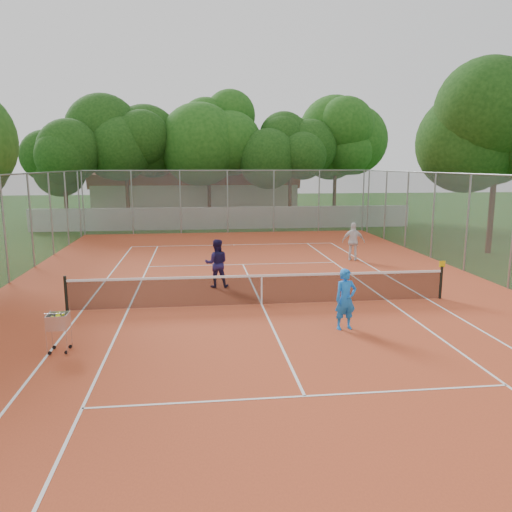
{
  "coord_description": "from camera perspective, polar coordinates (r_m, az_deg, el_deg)",
  "views": [
    {
      "loc": [
        -1.97,
        -15.09,
        4.38
      ],
      "look_at": [
        0.0,
        1.5,
        1.3
      ],
      "focal_mm": 35.0,
      "sensor_mm": 36.0,
      "label": 1
    }
  ],
  "objects": [
    {
      "name": "tropical_trees",
      "position": [
        37.15,
        -3.81,
        11.38
      ],
      "size": [
        29.0,
        19.0,
        10.0
      ],
      "primitive_type": "cube",
      "color": "black",
      "rests_on": "ground"
    },
    {
      "name": "player_near",
      "position": [
        13.53,
        10.2,
        -4.88
      ],
      "size": [
        0.66,
        0.49,
        1.64
      ],
      "primitive_type": "imported",
      "rotation": [
        0.0,
        0.0,
        0.16
      ],
      "color": "blue",
      "rests_on": "court_pad"
    },
    {
      "name": "court_lines",
      "position": [
        15.83,
        0.64,
        -5.53
      ],
      "size": [
        10.98,
        23.78,
        0.01
      ],
      "primitive_type": "cube",
      "color": "white",
      "rests_on": "court_pad"
    },
    {
      "name": "tennis_net",
      "position": [
        15.7,
        0.65,
        -3.82
      ],
      "size": [
        11.88,
        0.1,
        0.98
      ],
      "primitive_type": "cube",
      "color": "black",
      "rests_on": "court_pad"
    },
    {
      "name": "ball_hopper",
      "position": [
        12.67,
        -21.62,
        -8.0
      ],
      "size": [
        0.55,
        0.55,
        1.02
      ],
      "primitive_type": "cube",
      "rotation": [
        0.0,
        0.0,
        -0.13
      ],
      "color": "silver",
      "rests_on": "court_pad"
    },
    {
      "name": "clubhouse",
      "position": [
        44.14,
        -6.86,
        7.54
      ],
      "size": [
        16.4,
        9.0,
        4.4
      ],
      "primitive_type": "cube",
      "color": "beige",
      "rests_on": "ground"
    },
    {
      "name": "boundary_wall",
      "position": [
        34.34,
        -3.45,
        4.36
      ],
      "size": [
        26.0,
        0.3,
        1.5
      ],
      "primitive_type": "cube",
      "color": "silver",
      "rests_on": "ground"
    },
    {
      "name": "ground",
      "position": [
        15.84,
        0.64,
        -5.61
      ],
      "size": [
        120.0,
        120.0,
        0.0
      ],
      "primitive_type": "plane",
      "color": "#173D10",
      "rests_on": "ground"
    },
    {
      "name": "perimeter_fence",
      "position": [
        15.4,
        0.66,
        1.56
      ],
      "size": [
        18.0,
        34.0,
        4.0
      ],
      "primitive_type": "cube",
      "color": "slate",
      "rests_on": "ground"
    },
    {
      "name": "player_far_right",
      "position": [
        23.33,
        11.08,
        1.64
      ],
      "size": [
        1.1,
        0.77,
        1.74
      ],
      "primitive_type": "imported",
      "rotation": [
        0.0,
        0.0,
        2.77
      ],
      "color": "silver",
      "rests_on": "court_pad"
    },
    {
      "name": "player_far_left",
      "position": [
        17.88,
        -4.53,
        -0.84
      ],
      "size": [
        0.86,
        0.68,
        1.74
      ],
      "primitive_type": "imported",
      "rotation": [
        0.0,
        0.0,
        3.11
      ],
      "color": "#1E1745",
      "rests_on": "court_pad"
    },
    {
      "name": "court_pad",
      "position": [
        15.83,
        0.64,
        -5.58
      ],
      "size": [
        18.0,
        34.0,
        0.02
      ],
      "primitive_type": "cube",
      "color": "#BA4724",
      "rests_on": "ground"
    }
  ]
}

